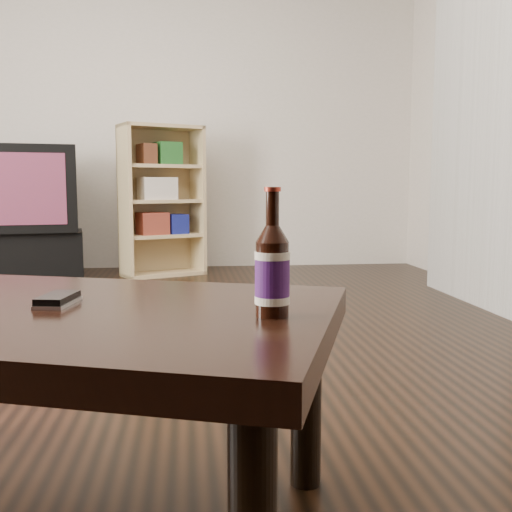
{
  "coord_description": "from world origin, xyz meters",
  "views": [
    {
      "loc": [
        0.54,
        -2.19,
        0.69
      ],
      "look_at": [
        0.66,
        -1.12,
        0.57
      ],
      "focal_mm": 42.0,
      "sensor_mm": 36.0,
      "label": 1
    }
  ],
  "objects": [
    {
      "name": "floor",
      "position": [
        0.0,
        0.0,
        -0.01
      ],
      "size": [
        5.0,
        6.0,
        0.01
      ],
      "primitive_type": "cube",
      "color": "black",
      "rests_on": "ground"
    },
    {
      "name": "wall_back",
      "position": [
        0.0,
        3.01,
        1.35
      ],
      "size": [
        5.0,
        0.02,
        2.7
      ],
      "primitive_type": "cube",
      "color": "beige",
      "rests_on": "ground"
    },
    {
      "name": "chimney_breast",
      "position": [
        2.35,
        1.2,
        1.35
      ],
      "size": [
        0.3,
        1.2,
        2.7
      ],
      "primitive_type": "cube",
      "color": "white",
      "rests_on": "ground"
    },
    {
      "name": "tv_stand",
      "position": [
        -0.71,
        2.43,
        0.18
      ],
      "size": [
        0.97,
        0.61,
        0.36
      ],
      "primitive_type": "cube",
      "rotation": [
        0.0,
        0.0,
        0.18
      ],
      "color": "black",
      "rests_on": "floor"
    },
    {
      "name": "tv",
      "position": [
        -0.71,
        2.43,
        0.68
      ],
      "size": [
        0.92,
        0.67,
        0.63
      ],
      "rotation": [
        0.0,
        0.0,
        0.18
      ],
      "color": "black",
      "rests_on": "tv_stand"
    },
    {
      "name": "bookshelf",
      "position": [
        0.32,
        2.54,
        0.6
      ],
      "size": [
        0.69,
        0.51,
        1.16
      ],
      "rotation": [
        0.0,
        0.0,
        0.42
      ],
      "color": "tan",
      "rests_on": "floor"
    },
    {
      "name": "coffee_table",
      "position": [
        0.22,
        -0.96,
        0.4
      ],
      "size": [
        1.38,
        1.07,
        0.46
      ],
      "rotation": [
        0.0,
        0.0,
        -0.34
      ],
      "color": "black",
      "rests_on": "floor"
    },
    {
      "name": "beer_bottle",
      "position": [
        0.69,
        -1.12,
        0.54
      ],
      "size": [
        0.07,
        0.07,
        0.24
      ],
      "rotation": [
        0.0,
        0.0,
        -0.1
      ],
      "color": "black",
      "rests_on": "coffee_table"
    },
    {
      "name": "phone",
      "position": [
        0.27,
        -0.96,
        0.46
      ],
      "size": [
        0.08,
        0.12,
        0.02
      ],
      "rotation": [
        0.0,
        0.0,
        -0.18
      ],
      "color": "silver",
      "rests_on": "coffee_table"
    }
  ]
}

